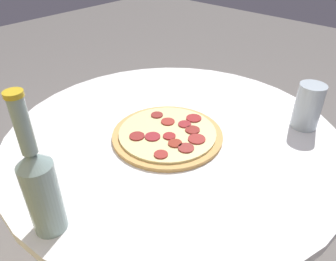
% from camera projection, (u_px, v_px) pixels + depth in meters
% --- Properties ---
extents(table, '(0.88, 0.88, 0.74)m').
position_uv_depth(table, '(173.00, 178.00, 0.96)').
color(table, white).
rests_on(table, ground_plane).
extents(pizza, '(0.29, 0.29, 0.02)m').
position_uv_depth(pizza, '(168.00, 134.00, 0.85)').
color(pizza, tan).
rests_on(pizza, table).
extents(beer_bottle, '(0.06, 0.06, 0.28)m').
position_uv_depth(beer_bottle, '(40.00, 186.00, 0.56)').
color(beer_bottle, gray).
rests_on(beer_bottle, table).
extents(drinking_glass, '(0.07, 0.07, 0.12)m').
position_uv_depth(drinking_glass, '(308.00, 106.00, 0.86)').
color(drinking_glass, '#ADBCC6').
rests_on(drinking_glass, table).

